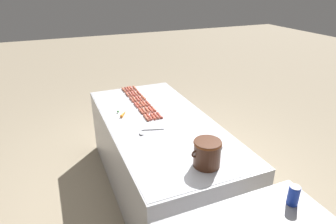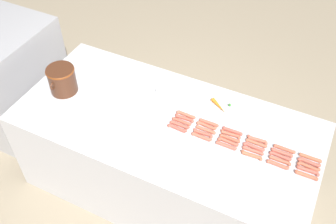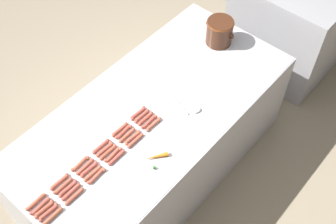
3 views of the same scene
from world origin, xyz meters
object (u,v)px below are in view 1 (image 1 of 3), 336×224
object	(u,v)px
hot_dog_27	(136,105)
hot_dog_29	(146,118)
hot_dog_9	(145,103)
hot_dog_28	(141,111)
hot_dog_4	(153,109)
hot_dog_0	(135,88)
hot_dog_7	(136,93)
hot_dog_18	(127,89)
soda_can	(293,195)
hot_dog_6	(132,88)
hot_dog_3	(148,103)
hot_dog_22	(144,111)
hot_dog_11	(156,116)
hot_dog_26	(132,99)
hot_dog_8	(140,98)
hot_dog_20	(134,99)
carrot	(123,113)
hot_dog_24	(124,90)
hot_dog_13	(133,94)
hot_dog_19	(130,94)
hot_dog_23	(149,117)
bean_pot	(207,152)
hot_dog_5	(160,115)
hot_dog_2	(143,97)
hot_dog_15	(142,104)
serving_spoon	(145,132)
hot_dog_1	(139,93)
hot_dog_12	(129,89)
hot_dog_17	(153,116)
hot_dog_25	(127,94)
hot_dog_14	(138,99)
hot_dog_10	(150,109)
hot_dog_16	(147,110)
hot_dog_21	(139,105)

from	to	relation	value
hot_dog_27	hot_dog_29	world-z (taller)	same
hot_dog_9	hot_dog_28	world-z (taller)	same
hot_dog_4	hot_dog_29	bearing A→B (deg)	51.62
hot_dog_0	hot_dog_7	distance (m)	0.19
hot_dog_28	hot_dog_18	bearing A→B (deg)	-93.02
hot_dog_18	soda_can	world-z (taller)	soda_can
hot_dog_6	hot_dog_29	bearing A→B (deg)	83.07
hot_dog_3	hot_dog_22	bearing A→B (deg)	59.72
hot_dog_11	hot_dog_26	distance (m)	0.56
hot_dog_8	hot_dog_20	size ratio (longest dim) A/B	1.00
carrot	hot_dog_24	bearing A→B (deg)	-104.98
hot_dog_4	hot_dog_28	xyz separation A→B (m)	(0.15, 0.00, 0.00)
hot_dog_6	hot_dog_18	distance (m)	0.07
hot_dog_3	hot_dog_7	bearing A→B (deg)	-84.68
hot_dog_8	hot_dog_13	world-z (taller)	same
hot_dog_19	hot_dog_23	xyz separation A→B (m)	(0.00, 0.73, 0.00)
hot_dog_4	hot_dog_7	distance (m)	0.55
bean_pot	hot_dog_22	bearing A→B (deg)	-83.47
hot_dog_5	hot_dog_13	world-z (taller)	same
hot_dog_19	hot_dog_20	world-z (taller)	same
hot_dog_2	hot_dog_15	world-z (taller)	same
carrot	hot_dog_29	bearing A→B (deg)	135.48
hot_dog_6	serving_spoon	size ratio (longest dim) A/B	0.58
hot_dog_1	hot_dog_3	bearing A→B (deg)	89.52
hot_dog_13	serving_spoon	bearing A→B (deg)	79.99
hot_dog_12	carrot	size ratio (longest dim) A/B	0.96
hot_dog_20	hot_dog_28	size ratio (longest dim) A/B	1.00
hot_dog_17	hot_dog_20	bearing A→B (deg)	-85.65
hot_dog_23	hot_dog_25	distance (m)	0.74
hot_dog_0	hot_dog_8	xyz separation A→B (m)	(0.04, 0.37, 0.00)
hot_dog_25	hot_dog_7	bearing A→B (deg)	179.06
hot_dog_20	bean_pot	distance (m)	1.55
hot_dog_6	hot_dog_14	world-z (taller)	same
hot_dog_23	hot_dog_25	world-z (taller)	same
hot_dog_17	hot_dog_20	distance (m)	0.56
hot_dog_19	carrot	distance (m)	0.59
hot_dog_7	carrot	bearing A→B (deg)	60.55
hot_dog_8	hot_dog_20	bearing A→B (deg)	-1.32
hot_dog_6	hot_dog_27	size ratio (longest dim) A/B	1.00
hot_dog_6	hot_dog_27	distance (m)	0.57
hot_dog_10	hot_dog_20	distance (m)	0.38
hot_dog_13	hot_dog_25	bearing A→B (deg)	-7.42
hot_dog_16	hot_dog_22	bearing A→B (deg)	14.92
hot_dog_5	hot_dog_20	size ratio (longest dim) A/B	1.00
hot_dog_17	carrot	world-z (taller)	carrot
hot_dog_17	hot_dog_1	bearing A→B (deg)	-95.71
hot_dog_20	hot_dog_25	size ratio (longest dim) A/B	1.00
hot_dog_23	hot_dog_9	bearing A→B (deg)	-101.59
hot_dog_4	hot_dog_21	distance (m)	0.21
hot_dog_5	hot_dog_1	bearing A→B (deg)	-89.95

